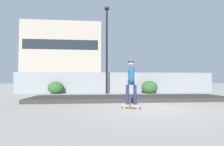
% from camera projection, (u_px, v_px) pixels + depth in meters
% --- Properties ---
extents(ground_plane, '(120.00, 120.00, 0.00)m').
position_uv_depth(ground_plane, '(145.00, 108.00, 7.14)').
color(ground_plane, '#9E998E').
extents(gravel_berm, '(11.14, 2.79, 0.21)m').
position_uv_depth(gravel_berm, '(130.00, 98.00, 10.13)').
color(gravel_berm, '#33302D').
rests_on(gravel_berm, ground_plane).
extents(skateboard, '(0.82, 0.43, 0.07)m').
position_uv_depth(skateboard, '(131.00, 107.00, 7.05)').
color(skateboard, '#9E5B33').
rests_on(skateboard, ground_plane).
extents(skater, '(0.72, 0.62, 1.86)m').
position_uv_depth(skater, '(131.00, 80.00, 7.09)').
color(skater, gray).
rests_on(skater, skateboard).
extents(chain_fence, '(18.07, 0.06, 1.85)m').
position_uv_depth(chain_fence, '(118.00, 83.00, 15.83)').
color(chain_fence, gray).
rests_on(chain_fence, ground_plane).
extents(street_lamp, '(0.44, 0.44, 7.48)m').
position_uv_depth(street_lamp, '(107.00, 40.00, 14.93)').
color(street_lamp, black).
rests_on(street_lamp, ground_plane).
extents(parked_car_near, '(4.44, 2.03, 1.66)m').
position_uv_depth(parked_car_near, '(71.00, 83.00, 18.27)').
color(parked_car_near, silver).
rests_on(parked_car_near, ground_plane).
extents(library_building, '(20.36, 12.28, 16.45)m').
position_uv_depth(library_building, '(65.00, 56.00, 50.18)').
color(library_building, '#9E9384').
rests_on(library_building, ground_plane).
extents(shrub_left, '(1.32, 1.08, 1.02)m').
position_uv_depth(shrub_left, '(56.00, 88.00, 14.85)').
color(shrub_left, '#2D5B28').
rests_on(shrub_left, ground_plane).
extents(shrub_center, '(1.40, 1.15, 1.08)m').
position_uv_depth(shrub_center, '(150.00, 87.00, 15.21)').
color(shrub_center, '#2D5B28').
rests_on(shrub_center, ground_plane).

